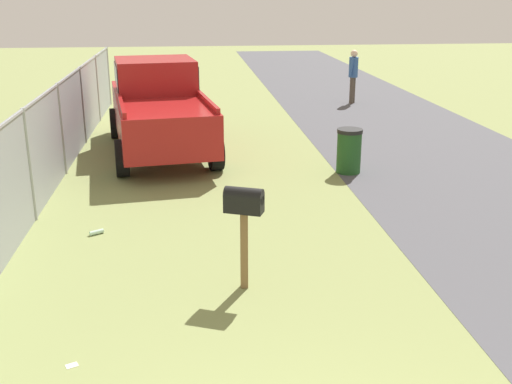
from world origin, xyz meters
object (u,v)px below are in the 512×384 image
pickup_truck (158,104)px  trash_bin (349,151)px  mailbox (244,209)px  pedestrian (353,72)px

pickup_truck → trash_bin: (-2.31, -3.96, -0.64)m
mailbox → pedestrian: 13.86m
trash_bin → mailbox: bearing=152.0°
mailbox → pedestrian: size_ratio=0.76×
pickup_truck → pedestrian: bearing=-55.1°
trash_bin → pedestrian: pedestrian is taller
pickup_truck → pedestrian: pickup_truck is taller
mailbox → pickup_truck: (7.26, 1.33, 0.04)m
mailbox → trash_bin: bearing=-5.5°
pickup_truck → trash_bin: size_ratio=6.05×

